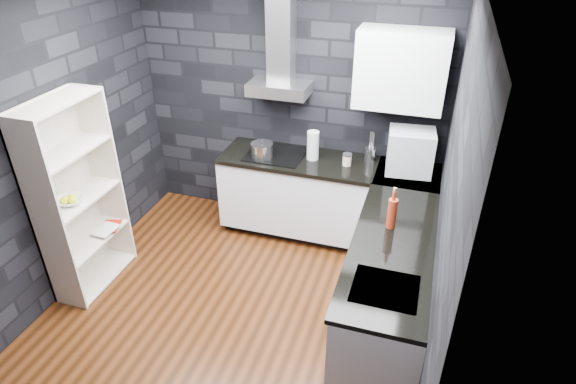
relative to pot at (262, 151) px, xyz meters
The scene contains 27 objects.
ground 1.55m from the pot, 82.33° to the right, with size 3.20×3.20×0.00m, color #47210D.
wall_back 0.59m from the pot, 69.46° to the left, with size 3.20×0.05×2.70m, color black.
wall_front 2.85m from the pot, 86.73° to the right, with size 3.20×0.05×2.70m, color black.
wall_left 1.93m from the pot, 140.77° to the right, with size 0.05×3.20×2.70m, color black.
wall_right 2.18m from the pot, 33.80° to the right, with size 0.05×3.20×2.70m, color black.
toekick_back 1.15m from the pot, 12.34° to the left, with size 2.18×0.50×0.10m, color black.
toekick_right 2.08m from the pot, 36.12° to the right, with size 0.50×1.78×0.10m, color black.
counter_back_cab 0.83m from the pot, ahead, with size 2.20×0.60×0.76m, color white.
counter_right_cab 1.89m from the pot, 36.86° to the right, with size 0.60×1.80×0.76m, color white.
counter_back_top 0.67m from the pot, ahead, with size 2.20×0.62×0.04m, color black.
counter_right_top 1.82m from the pot, 37.05° to the right, with size 0.62×1.80×0.04m, color black.
counter_corner_top 1.47m from the pot, ahead, with size 0.62×0.62×0.04m, color black.
hood_body 0.64m from the pot, 64.68° to the left, with size 0.60×0.34×0.12m, color #A6A6AA.
hood_chimney 1.14m from the pot, 69.98° to the left, with size 0.24×0.20×0.90m, color #A6A6AA.
upper_cabinet 1.55m from the pot, 10.32° to the left, with size 0.80×0.35×0.70m, color white.
cooktop 0.17m from the pot, 43.30° to the left, with size 0.58×0.50×0.01m, color black.
sink_rim 2.16m from the pot, 47.52° to the right, with size 0.44×0.40×0.01m, color #A6A6AA.
pot is the anchor object (origin of this frame).
glass_vase 0.52m from the pot, 14.17° to the left, with size 0.12×0.12×0.30m, color silver.
storage_jar 0.86m from the pot, ahead, with size 0.09×0.09×0.11m, color #CBB194.
utensil_crock 1.09m from the pot, 13.13° to the left, with size 0.11×0.11×0.14m, color silver.
appliance_garage 1.45m from the pot, ahead, with size 0.42×0.33×0.42m, color #B0B2B8.
red_bottle 1.64m from the pot, 31.52° to the right, with size 0.07×0.07×0.25m, color #9A2B14.
bookshelf 1.77m from the pot, 135.39° to the right, with size 0.34×0.80×1.80m, color beige.
fruit_bowl 1.84m from the pot, 133.16° to the right, with size 0.23×0.23×0.06m, color white.
book_red 1.68m from the pot, 140.01° to the right, with size 0.16×0.02×0.22m, color #911406.
book_second 1.71m from the pot, 138.89° to the right, with size 0.17×0.02×0.23m, color #B2B2B2.
Camera 1 is at (1.41, -2.92, 3.09)m, focal length 30.00 mm.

